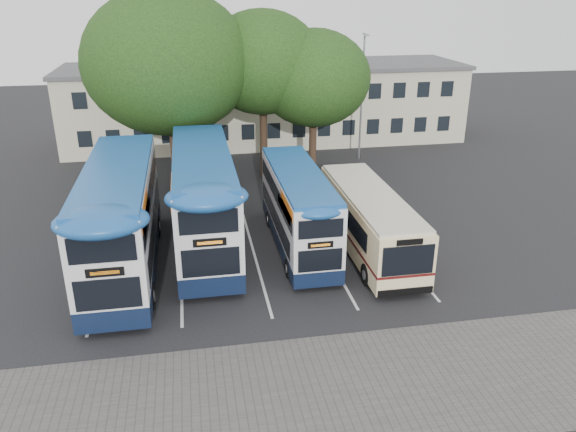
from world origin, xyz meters
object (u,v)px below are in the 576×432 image
(tree_left, at_px, (167,63))
(bus_dd_mid, at_px, (204,195))
(lamp_post, at_px, (362,91))
(bus_dd_left, at_px, (121,214))
(bus_dd_right, at_px, (298,206))
(tree_mid, at_px, (262,63))
(bus_single, at_px, (369,217))
(tree_right, at_px, (314,78))

(tree_left, xyz_separation_m, bus_dd_mid, (1.49, -9.54, -5.15))
(lamp_post, xyz_separation_m, bus_dd_left, (-15.72, -14.95, -2.41))
(bus_dd_left, relative_size, bus_dd_mid, 1.01)
(bus_dd_right, bearing_deg, tree_left, 119.57)
(tree_mid, distance_m, bus_single, 14.12)
(bus_dd_right, bearing_deg, lamp_post, 62.08)
(bus_single, bearing_deg, bus_dd_left, 179.50)
(bus_dd_left, xyz_separation_m, bus_single, (11.56, -0.10, -0.99))
(tree_left, bearing_deg, bus_dd_mid, -81.10)
(tree_right, height_order, bus_dd_mid, tree_right)
(tree_left, height_order, tree_right, tree_left)
(tree_mid, distance_m, tree_right, 3.43)
(tree_left, bearing_deg, bus_dd_left, -101.20)
(tree_right, relative_size, bus_single, 0.97)
(bus_dd_left, bearing_deg, tree_right, 45.56)
(lamp_post, xyz_separation_m, bus_dd_mid, (-11.97, -13.11, -2.43))
(tree_left, distance_m, tree_right, 9.20)
(lamp_post, distance_m, bus_dd_right, 16.25)
(tree_right, bearing_deg, bus_dd_mid, -128.00)
(tree_right, bearing_deg, bus_dd_left, -134.44)
(tree_mid, height_order, tree_right, tree_mid)
(bus_dd_mid, bearing_deg, bus_dd_left, -153.87)
(bus_dd_right, bearing_deg, tree_right, 73.78)
(bus_dd_mid, relative_size, bus_single, 1.16)
(tree_right, xyz_separation_m, bus_dd_left, (-11.37, -11.59, -3.92))
(bus_dd_mid, relative_size, bus_dd_right, 1.23)
(tree_mid, xyz_separation_m, tree_right, (3.21, -0.69, -0.97))
(lamp_post, distance_m, bus_dd_left, 21.83)
(tree_right, bearing_deg, bus_single, -89.04)
(tree_right, bearing_deg, bus_dd_right, -106.22)
(lamp_post, height_order, tree_mid, tree_mid)
(tree_right, relative_size, bus_dd_right, 1.03)
(lamp_post, relative_size, bus_dd_left, 0.78)
(tree_left, relative_size, bus_single, 1.22)
(tree_mid, distance_m, bus_dd_left, 15.53)
(bus_dd_left, distance_m, bus_dd_right, 8.30)
(tree_left, distance_m, bus_dd_mid, 10.95)
(tree_right, height_order, bus_dd_left, tree_right)
(bus_single, bearing_deg, bus_dd_right, 164.35)
(bus_dd_mid, bearing_deg, tree_left, 98.90)
(tree_mid, bearing_deg, lamp_post, 19.47)
(lamp_post, relative_size, bus_single, 0.91)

